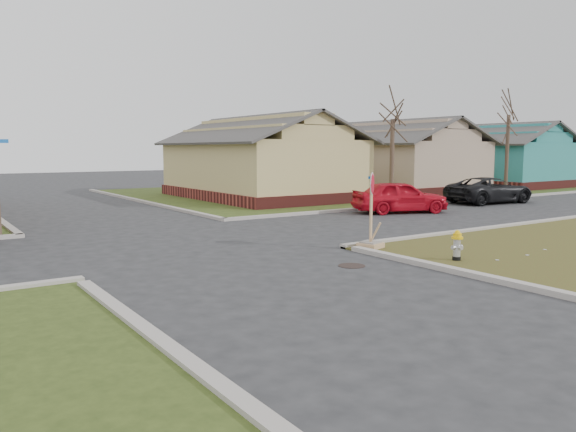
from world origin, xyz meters
TOP-DOWN VIEW (x-y plane):
  - ground at (0.00, 0.00)m, footprint 120.00×120.00m
  - verge_far_right at (22.00, 18.00)m, footprint 37.00×19.00m
  - curbs at (0.00, 5.00)m, footprint 80.00×40.00m
  - manhole at (2.20, -0.50)m, footprint 0.64×0.64m
  - side_house_yellow at (10.00, 16.50)m, footprint 7.60×11.60m
  - side_house_tan at (20.00, 16.50)m, footprint 7.60×11.60m
  - side_house_teal at (30.00, 16.50)m, footprint 7.60×11.60m
  - tree_mid_right at (14.00, 10.20)m, footprint 0.22×0.22m
  - tree_far_right at (24.00, 10.50)m, footprint 0.22×0.22m
  - fire_hydrant at (4.62, -1.60)m, footprint 0.28×0.28m
  - stop_sign at (4.06, 0.87)m, footprint 0.59×0.58m
  - red_sedan at (11.27, 6.89)m, footprint 4.43×2.99m
  - dark_pickup at (18.25, 7.45)m, footprint 4.94×2.63m

SIDE VIEW (x-z plane):
  - ground at x=0.00m, z-range 0.00..0.00m
  - curbs at x=0.00m, z-range -0.06..0.06m
  - manhole at x=2.20m, z-range 0.00..0.01m
  - verge_far_right at x=22.00m, z-range 0.00..0.05m
  - fire_hydrant at x=4.62m, z-range 0.09..0.83m
  - stop_sign at x=4.06m, z-range -0.54..1.54m
  - dark_pickup at x=18.25m, z-range 0.00..1.32m
  - red_sedan at x=11.27m, z-range 0.00..1.40m
  - tree_mid_right at x=14.00m, z-range 0.05..4.25m
  - side_house_yellow at x=10.00m, z-range -0.16..4.54m
  - side_house_tan at x=20.00m, z-range -0.16..4.54m
  - side_house_teal at x=30.00m, z-range -0.16..4.54m
  - tree_far_right at x=24.00m, z-range 0.05..4.81m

